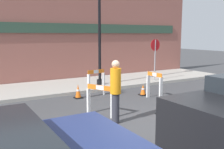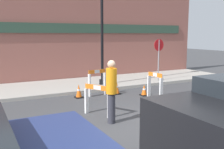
{
  "view_description": "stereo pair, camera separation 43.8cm",
  "coord_description": "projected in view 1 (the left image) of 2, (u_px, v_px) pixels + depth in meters",
  "views": [
    {
      "loc": [
        -4.25,
        -5.4,
        2.48
      ],
      "look_at": [
        0.64,
        2.91,
        1.0
      ],
      "focal_mm": 42.0,
      "sensor_mm": 36.0,
      "label": 1
    },
    {
      "loc": [
        -3.86,
        -5.61,
        2.48
      ],
      "look_at": [
        0.64,
        2.91,
        1.0
      ],
      "focal_mm": 42.0,
      "sensor_mm": 36.0,
      "label": 2
    }
  ],
  "objects": [
    {
      "name": "traffic_cone_3",
      "position": [
        143.0,
        90.0,
        10.76
      ],
      "size": [
        0.3,
        0.3,
        0.45
      ],
      "color": "black",
      "rests_on": "ground_plane"
    },
    {
      "name": "barricade_0",
      "position": [
        96.0,
        82.0,
        10.61
      ],
      "size": [
        0.79,
        0.22,
        1.07
      ],
      "rotation": [
        0.0,
        0.0,
        3.26
      ],
      "color": "white",
      "rests_on": "ground_plane"
    },
    {
      "name": "sidewalk_slab",
      "position": [
        66.0,
        86.0,
        12.32
      ],
      "size": [
        18.0,
        3.26,
        0.14
      ],
      "color": "#ADA89E",
      "rests_on": "ground_plane"
    },
    {
      "name": "traffic_cone_0",
      "position": [
        115.0,
        88.0,
        10.95
      ],
      "size": [
        0.3,
        0.3,
        0.56
      ],
      "color": "black",
      "rests_on": "ground_plane"
    },
    {
      "name": "traffic_cone_1",
      "position": [
        162.0,
        106.0,
        8.13
      ],
      "size": [
        0.3,
        0.3,
        0.55
      ],
      "color": "black",
      "rests_on": "ground_plane"
    },
    {
      "name": "ground_plane",
      "position": [
        146.0,
        127.0,
        7.11
      ],
      "size": [
        60.0,
        60.0,
        0.0
      ],
      "primitive_type": "plane",
      "color": "#424244"
    },
    {
      "name": "barricade_2",
      "position": [
        154.0,
        85.0,
        10.05
      ],
      "size": [
        0.19,
        0.76,
        1.04
      ],
      "rotation": [
        0.0,
        0.0,
        7.93
      ],
      "color": "white",
      "rests_on": "ground_plane"
    },
    {
      "name": "person_worker",
      "position": [
        116.0,
        89.0,
        7.25
      ],
      "size": [
        0.42,
        0.42,
        1.78
      ],
      "rotation": [
        0.0,
        0.0,
        0.97
      ],
      "color": "#33333D",
      "rests_on": "ground_plane"
    },
    {
      "name": "traffic_cone_2",
      "position": [
        78.0,
        92.0,
        10.25
      ],
      "size": [
        0.3,
        0.3,
        0.55
      ],
      "color": "black",
      "rests_on": "ground_plane"
    },
    {
      "name": "storefront_facade",
      "position": [
        52.0,
        29.0,
        13.37
      ],
      "size": [
        18.0,
        0.22,
        5.5
      ],
      "color": "#93564C",
      "rests_on": "ground_plane"
    },
    {
      "name": "barricade_1",
      "position": [
        100.0,
        99.0,
        8.01
      ],
      "size": [
        0.56,
        0.89,
        0.95
      ],
      "rotation": [
        0.0,
        0.0,
        5.2
      ],
      "color": "white",
      "rests_on": "ground_plane"
    },
    {
      "name": "stop_sign",
      "position": [
        155.0,
        53.0,
        13.35
      ],
      "size": [
        0.6,
        0.06,
        2.11
      ],
      "rotation": [
        0.0,
        0.0,
        3.19
      ],
      "color": "gray",
      "rests_on": "sidewalk_slab"
    }
  ]
}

